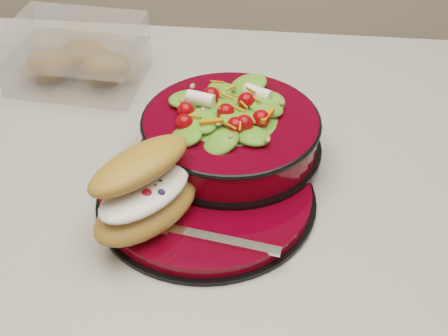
# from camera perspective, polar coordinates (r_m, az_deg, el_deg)

# --- Properties ---
(dinner_plate) EXTENTS (0.27, 0.27, 0.02)m
(dinner_plate) POSITION_cam_1_polar(r_m,az_deg,el_deg) (0.78, -1.57, -2.56)
(dinner_plate) COLOR black
(dinner_plate) RESTS_ON island_counter
(salad_bowl) EXTENTS (0.24, 0.24, 0.10)m
(salad_bowl) POSITION_cam_1_polar(r_m,az_deg,el_deg) (0.81, 0.63, 3.83)
(salad_bowl) COLOR black
(salad_bowl) RESTS_ON dinner_plate
(croissant) EXTENTS (0.15, 0.17, 0.09)m
(croissant) POSITION_cam_1_polar(r_m,az_deg,el_deg) (0.71, -7.15, -2.08)
(croissant) COLOR #AA6E34
(croissant) RESTS_ON dinner_plate
(fork) EXTENTS (0.17, 0.05, 0.00)m
(fork) POSITION_cam_1_polar(r_m,az_deg,el_deg) (0.71, -2.07, -6.18)
(fork) COLOR silver
(fork) RESTS_ON dinner_plate
(pastry_box) EXTENTS (0.21, 0.16, 0.09)m
(pastry_box) POSITION_cam_1_polar(r_m,az_deg,el_deg) (1.02, -13.27, 10.01)
(pastry_box) COLOR white
(pastry_box) RESTS_ON island_counter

